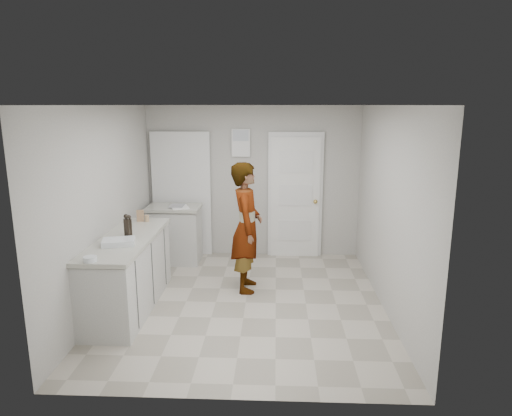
{
  "coord_description": "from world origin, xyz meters",
  "views": [
    {
      "loc": [
        0.37,
        -5.48,
        2.5
      ],
      "look_at": [
        0.12,
        0.4,
        1.17
      ],
      "focal_mm": 32.0,
      "sensor_mm": 36.0,
      "label": 1
    }
  ],
  "objects_px": {
    "oil_cruet_b": "(127,227)",
    "egg_bowl": "(90,259)",
    "spice_jar": "(147,218)",
    "oil_cruet_a": "(129,225)",
    "cake_mix_box": "(140,216)",
    "person": "(247,227)",
    "baking_dish": "(119,242)"
  },
  "relations": [
    {
      "from": "egg_bowl",
      "to": "oil_cruet_a",
      "type": "bearing_deg",
      "value": 84.41
    },
    {
      "from": "oil_cruet_b",
      "to": "baking_dish",
      "type": "relative_size",
      "value": 0.73
    },
    {
      "from": "cake_mix_box",
      "to": "person",
      "type": "bearing_deg",
      "value": -13.38
    },
    {
      "from": "spice_jar",
      "to": "cake_mix_box",
      "type": "bearing_deg",
      "value": 178.08
    },
    {
      "from": "cake_mix_box",
      "to": "spice_jar",
      "type": "distance_m",
      "value": 0.1
    },
    {
      "from": "person",
      "to": "oil_cruet_a",
      "type": "relative_size",
      "value": 6.98
    },
    {
      "from": "cake_mix_box",
      "to": "oil_cruet_a",
      "type": "height_order",
      "value": "oil_cruet_a"
    },
    {
      "from": "spice_jar",
      "to": "oil_cruet_a",
      "type": "bearing_deg",
      "value": -92.8
    },
    {
      "from": "oil_cruet_b",
      "to": "cake_mix_box",
      "type": "bearing_deg",
      "value": 95.42
    },
    {
      "from": "oil_cruet_b",
      "to": "egg_bowl",
      "type": "bearing_deg",
      "value": -97.84
    },
    {
      "from": "cake_mix_box",
      "to": "egg_bowl",
      "type": "distance_m",
      "value": 1.67
    },
    {
      "from": "cake_mix_box",
      "to": "oil_cruet_b",
      "type": "xyz_separation_m",
      "value": [
        0.08,
        -0.82,
        0.07
      ]
    },
    {
      "from": "person",
      "to": "cake_mix_box",
      "type": "bearing_deg",
      "value": 84.55
    },
    {
      "from": "oil_cruet_a",
      "to": "egg_bowl",
      "type": "relative_size",
      "value": 1.84
    },
    {
      "from": "oil_cruet_a",
      "to": "egg_bowl",
      "type": "xyz_separation_m",
      "value": [
        -0.1,
        -1.0,
        -0.09
      ]
    },
    {
      "from": "cake_mix_box",
      "to": "oil_cruet_a",
      "type": "relative_size",
      "value": 0.63
    },
    {
      "from": "baking_dish",
      "to": "cake_mix_box",
      "type": "bearing_deg",
      "value": 93.22
    },
    {
      "from": "spice_jar",
      "to": "egg_bowl",
      "type": "relative_size",
      "value": 0.65
    },
    {
      "from": "cake_mix_box",
      "to": "baking_dish",
      "type": "relative_size",
      "value": 0.38
    },
    {
      "from": "person",
      "to": "baking_dish",
      "type": "xyz_separation_m",
      "value": [
        -1.42,
        -0.97,
        0.07
      ]
    },
    {
      "from": "spice_jar",
      "to": "baking_dish",
      "type": "distance_m",
      "value": 1.07
    },
    {
      "from": "baking_dish",
      "to": "egg_bowl",
      "type": "relative_size",
      "value": 3.01
    },
    {
      "from": "baking_dish",
      "to": "spice_jar",
      "type": "bearing_deg",
      "value": 88.31
    },
    {
      "from": "oil_cruet_b",
      "to": "egg_bowl",
      "type": "height_order",
      "value": "oil_cruet_b"
    },
    {
      "from": "spice_jar",
      "to": "oil_cruet_a",
      "type": "height_order",
      "value": "oil_cruet_a"
    },
    {
      "from": "person",
      "to": "spice_jar",
      "type": "distance_m",
      "value": 1.4
    },
    {
      "from": "person",
      "to": "spice_jar",
      "type": "xyz_separation_m",
      "value": [
        -1.39,
        0.1,
        0.08
      ]
    },
    {
      "from": "person",
      "to": "baking_dish",
      "type": "height_order",
      "value": "person"
    },
    {
      "from": "person",
      "to": "egg_bowl",
      "type": "relative_size",
      "value": 12.87
    },
    {
      "from": "cake_mix_box",
      "to": "spice_jar",
      "type": "xyz_separation_m",
      "value": [
        0.09,
        -0.0,
        -0.03
      ]
    },
    {
      "from": "spice_jar",
      "to": "oil_cruet_b",
      "type": "distance_m",
      "value": 0.83
    },
    {
      "from": "cake_mix_box",
      "to": "oil_cruet_a",
      "type": "xyz_separation_m",
      "value": [
        0.06,
        -0.66,
        0.04
      ]
    }
  ]
}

